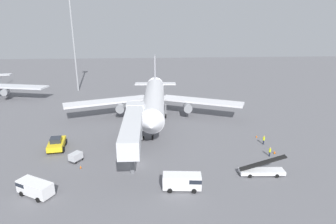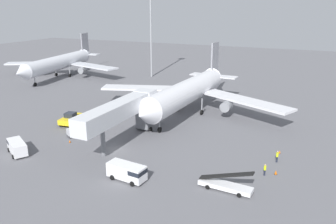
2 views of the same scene
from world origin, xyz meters
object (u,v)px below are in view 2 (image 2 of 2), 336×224
at_px(safety_cone_alpha, 70,141).
at_px(airplane_at_gate, 189,91).
at_px(airplane_background, 61,62).
at_px(apron_light_mast, 151,7).
at_px(ground_crew_worker_foreground, 265,169).
at_px(baggage_cart_mid_right, 73,132).
at_px(ground_crew_worker_midground, 277,156).
at_px(belt_loader_truck, 225,185).
at_px(service_van_mid_left, 128,171).
at_px(jet_bridge, 123,111).
at_px(safety_cone_bravo, 280,152).
at_px(safety_cone_charlie, 276,172).
at_px(pushback_tug, 71,119).
at_px(service_van_near_left, 17,146).

bearing_deg(safety_cone_alpha, airplane_at_gate, 61.99).
relative_size(airplane_background, apron_light_mast, 1.27).
bearing_deg(airplane_at_gate, ground_crew_worker_foreground, -47.92).
bearing_deg(baggage_cart_mid_right, ground_crew_worker_midground, 7.17).
height_order(belt_loader_truck, service_van_mid_left, belt_loader_truck).
xyz_separation_m(jet_bridge, safety_cone_bravo, (24.64, 6.45, -5.46)).
bearing_deg(apron_light_mast, airplane_at_gate, -51.45).
distance_m(airplane_at_gate, belt_loader_truck, 32.21).
height_order(safety_cone_bravo, airplane_background, airplane_background).
height_order(ground_crew_worker_foreground, safety_cone_charlie, ground_crew_worker_foreground).
xyz_separation_m(belt_loader_truck, safety_cone_alpha, (-28.30, 4.18, -0.53)).
height_order(baggage_cart_mid_right, safety_cone_charlie, baggage_cart_mid_right).
bearing_deg(pushback_tug, airplane_background, 133.33).
xyz_separation_m(baggage_cart_mid_right, ground_crew_worker_foreground, (33.47, -0.67, 0.08)).
height_order(belt_loader_truck, apron_light_mast, apron_light_mast).
distance_m(ground_crew_worker_foreground, apron_light_mast, 73.20).
xyz_separation_m(safety_cone_alpha, airplane_background, (-39.25, 42.96, 4.58)).
xyz_separation_m(pushback_tug, ground_crew_worker_midground, (39.08, -0.80, -0.18)).
bearing_deg(apron_light_mast, pushback_tug, -81.71).
distance_m(airplane_at_gate, airplane_background, 55.30).
bearing_deg(safety_cone_charlie, safety_cone_alpha, -175.17).
bearing_deg(ground_crew_worker_foreground, airplane_at_gate, 132.08).
distance_m(service_van_mid_left, safety_cone_charlie, 20.39).
height_order(pushback_tug, belt_loader_truck, belt_loader_truck).
distance_m(service_van_near_left, safety_cone_alpha, 8.36).
bearing_deg(service_van_near_left, service_van_mid_left, -0.29).
distance_m(jet_bridge, safety_cone_bravo, 26.05).
distance_m(belt_loader_truck, airplane_background, 82.47).
bearing_deg(airplane_background, pushback_tug, -46.67).
bearing_deg(service_van_near_left, safety_cone_alpha, 56.86).
bearing_deg(jet_bridge, safety_cone_alpha, -155.57).
distance_m(pushback_tug, service_van_mid_left, 26.21).
height_order(pushback_tug, ground_crew_worker_foreground, pushback_tug).
height_order(safety_cone_alpha, safety_cone_charlie, safety_cone_charlie).
height_order(belt_loader_truck, safety_cone_charlie, belt_loader_truck).
relative_size(jet_bridge, baggage_cart_mid_right, 8.03).
bearing_deg(ground_crew_worker_foreground, service_van_near_left, -166.48).
height_order(pushback_tug, service_van_mid_left, pushback_tug).
height_order(ground_crew_worker_midground, airplane_background, airplane_background).
xyz_separation_m(baggage_cart_mid_right, safety_cone_charlie, (34.84, 0.29, -0.53)).
relative_size(service_van_mid_left, ground_crew_worker_midground, 3.06).
relative_size(ground_crew_worker_midground, safety_cone_bravo, 3.51).
height_order(airplane_at_gate, safety_cone_alpha, airplane_at_gate).
distance_m(safety_cone_alpha, safety_cone_bravo, 34.68).
distance_m(baggage_cart_mid_right, safety_cone_charlie, 34.85).
relative_size(jet_bridge, pushback_tug, 3.47).
distance_m(service_van_near_left, ground_crew_worker_midground, 40.12).
height_order(service_van_near_left, ground_crew_worker_midground, service_van_near_left).
xyz_separation_m(jet_bridge, service_van_near_left, (-13.02, -10.81, -4.53)).
distance_m(baggage_cart_mid_right, safety_cone_bravo, 35.30).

